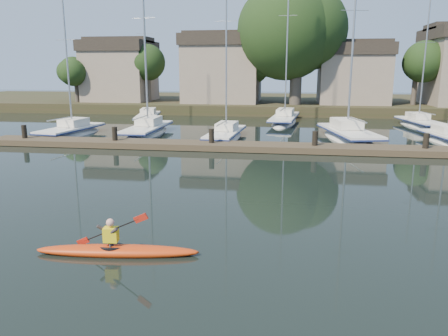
# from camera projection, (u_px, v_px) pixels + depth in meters

# --- Properties ---
(ground) EXTENTS (160.00, 160.00, 0.00)m
(ground) POSITION_uv_depth(u_px,v_px,m) (228.00, 243.00, 11.98)
(ground) COLOR black
(ground) RESTS_ON ground
(kayak) EXTENTS (4.27, 1.05, 1.35)m
(kayak) POSITION_uv_depth(u_px,v_px,m) (116.00, 249.00, 11.20)
(kayak) COLOR #B53D0D
(kayak) RESTS_ON ground
(dock) EXTENTS (34.00, 2.00, 1.80)m
(dock) POSITION_uv_depth(u_px,v_px,m) (262.00, 147.00, 25.42)
(dock) COLOR #4B3F2B
(dock) RESTS_ON ground
(sailboat_0) EXTENTS (2.93, 7.46, 11.52)m
(sailboat_0) POSITION_uv_depth(u_px,v_px,m) (71.00, 138.00, 31.22)
(sailboat_0) COLOR white
(sailboat_0) RESTS_ON ground
(sailboat_1) EXTENTS (2.20, 8.54, 13.92)m
(sailboat_1) POSITION_uv_depth(u_px,v_px,m) (147.00, 137.00, 31.71)
(sailboat_1) COLOR white
(sailboat_1) RESTS_ON ground
(sailboat_2) EXTENTS (2.30, 8.05, 13.18)m
(sailboat_2) POSITION_uv_depth(u_px,v_px,m) (226.00, 141.00, 29.75)
(sailboat_2) COLOR white
(sailboat_2) RESTS_ON ground
(sailboat_3) EXTENTS (4.14, 9.21, 14.38)m
(sailboat_3) POSITION_uv_depth(u_px,v_px,m) (348.00, 143.00, 29.35)
(sailboat_3) COLOR white
(sailboat_3) RESTS_ON ground
(sailboat_4) EXTENTS (2.81, 6.41, 10.54)m
(sailboat_4) POSITION_uv_depth(u_px,v_px,m) (447.00, 145.00, 28.28)
(sailboat_4) COLOR white
(sailboat_4) RESTS_ON ground
(sailboat_5) EXTENTS (3.44, 8.19, 13.21)m
(sailboat_5) POSITION_uv_depth(u_px,v_px,m) (148.00, 122.00, 40.30)
(sailboat_5) COLOR white
(sailboat_5) RESTS_ON ground
(sailboat_6) EXTENTS (2.93, 9.87, 15.46)m
(sailboat_6) POSITION_uv_depth(u_px,v_px,m) (284.00, 125.00, 38.57)
(sailboat_6) COLOR white
(sailboat_6) RESTS_ON ground
(sailboat_7) EXTENTS (3.11, 7.43, 11.63)m
(sailboat_7) POSITION_uv_depth(u_px,v_px,m) (419.00, 128.00, 36.02)
(sailboat_7) COLOR white
(sailboat_7) RESTS_ON ground
(shore) EXTENTS (90.00, 25.25, 12.75)m
(shore) POSITION_uv_depth(u_px,v_px,m) (292.00, 81.00, 49.85)
(shore) COLOR #282E17
(shore) RESTS_ON ground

